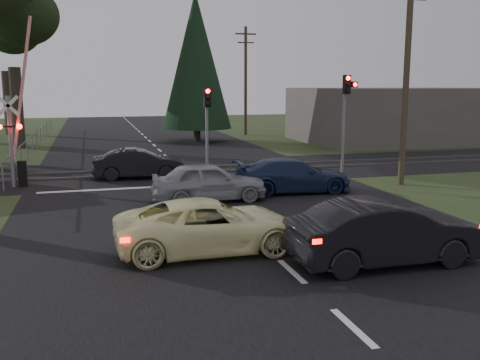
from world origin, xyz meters
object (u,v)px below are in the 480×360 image
object	(u,v)px
traffic_signal_right	(346,104)
utility_pole_near	(407,73)
dark_car_far	(139,164)
cream_coupe	(210,226)
crossing_signal	(17,138)
silver_car	(209,182)
traffic_signal_center	(207,116)
utility_pole_far	(191,81)
dark_hatchback	(385,233)
blue_sedan	(293,176)
utility_pole_mid	(246,79)

from	to	relation	value
traffic_signal_right	utility_pole_near	world-z (taller)	utility_pole_near
dark_car_far	cream_coupe	bearing A→B (deg)	-172.97
dark_car_far	crossing_signal	bearing A→B (deg)	102.21
silver_car	traffic_signal_center	bearing A→B (deg)	-10.44
traffic_signal_right	utility_pole_near	xyz separation A→B (m)	(0.95, -3.47, 1.41)
utility_pole_far	silver_car	size ratio (longest dim) A/B	2.14
dark_hatchback	silver_car	xyz separation A→B (m)	(-2.52, 8.06, -0.05)
utility_pole_far	dark_hatchback	size ratio (longest dim) A/B	1.93
utility_pole_near	dark_car_far	size ratio (longest dim) A/B	2.19
utility_pole_far	cream_coupe	world-z (taller)	utility_pole_far
cream_coupe	crossing_signal	bearing A→B (deg)	28.14
dark_hatchback	dark_car_far	distance (m)	14.42
crossing_signal	utility_pole_far	world-z (taller)	utility_pole_far
utility_pole_far	dark_car_far	bearing A→B (deg)	-103.59
crossing_signal	cream_coupe	distance (m)	12.33
traffic_signal_center	traffic_signal_right	bearing A→B (deg)	-10.41
utility_pole_near	dark_hatchback	distance (m)	11.68
crossing_signal	traffic_signal_right	world-z (taller)	crossing_signal
cream_coupe	dark_car_far	distance (m)	11.61
utility_pole_far	blue_sedan	xyz separation A→B (m)	(-5.14, -49.36, -4.05)
crossing_signal	utility_pole_far	bearing A→B (deg)	70.77
utility_pole_near	dark_hatchback	xyz separation A→B (m)	(-6.18, -9.09, -3.96)
dark_hatchback	dark_car_far	bearing A→B (deg)	18.39
crossing_signal	utility_pole_mid	distance (m)	25.78
blue_sedan	dark_car_far	size ratio (longest dim) A/B	1.13
utility_pole_mid	blue_sedan	distance (m)	25.22
traffic_signal_center	silver_car	xyz separation A→B (m)	(-1.20, -5.71, -2.09)
utility_pole_near	silver_car	distance (m)	9.63
silver_car	blue_sedan	xyz separation A→B (m)	(3.56, 0.68, -0.04)
utility_pole_mid	dark_car_far	bearing A→B (deg)	-118.95
traffic_signal_center	blue_sedan	distance (m)	5.96
crossing_signal	cream_coupe	world-z (taller)	crossing_signal
dark_hatchback	blue_sedan	size ratio (longest dim) A/B	1.00
utility_pole_far	dark_hatchback	xyz separation A→B (m)	(-6.18, -58.09, -3.96)
utility_pole_far	blue_sedan	world-z (taller)	utility_pole_far
crossing_signal	dark_car_far	world-z (taller)	crossing_signal
dark_car_far	silver_car	bearing A→B (deg)	-156.85
traffic_signal_center	utility_pole_mid	bearing A→B (deg)	68.79
utility_pole_far	blue_sedan	bearing A→B (deg)	-95.94
cream_coupe	utility_pole_near	bearing A→B (deg)	-55.08
utility_pole_near	cream_coupe	size ratio (longest dim) A/B	1.85
utility_pole_mid	dark_hatchback	distance (m)	33.90
utility_pole_near	utility_pole_far	xyz separation A→B (m)	(0.00, 49.00, 0.00)
dark_hatchback	cream_coupe	bearing A→B (deg)	61.03
utility_pole_mid	dark_hatchback	size ratio (longest dim) A/B	1.93
utility_pole_mid	utility_pole_far	bearing A→B (deg)	90.00
cream_coupe	dark_hatchback	distance (m)	4.33
dark_car_far	traffic_signal_center	bearing A→B (deg)	-85.14
traffic_signal_right	utility_pole_near	bearing A→B (deg)	-74.66
cream_coupe	silver_car	distance (m)	6.10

